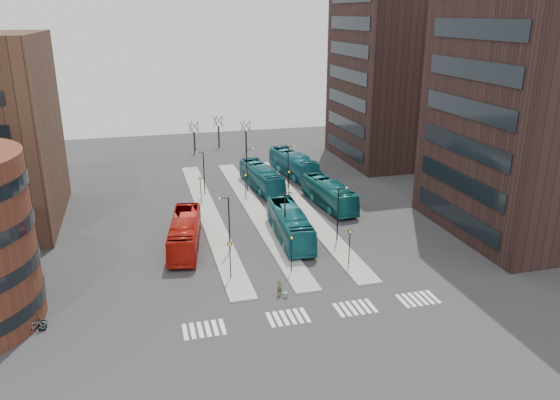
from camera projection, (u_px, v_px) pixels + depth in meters
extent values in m
plane|color=#29292B|center=(315.00, 342.00, 42.00)|extent=(160.00, 160.00, 0.00)
cube|color=gray|center=(209.00, 214.00, 68.40)|extent=(2.50, 45.00, 0.15)
cube|color=gray|center=(255.00, 210.00, 69.87)|extent=(2.50, 45.00, 0.15)
cube|color=gray|center=(300.00, 206.00, 71.34)|extent=(2.50, 45.00, 0.15)
cube|color=#1C489B|center=(285.00, 295.00, 48.52)|extent=(0.41, 0.34, 0.49)
imported|color=#B7180E|center=(185.00, 233.00, 58.41)|extent=(4.83, 12.48, 3.39)
imported|color=#145F66|center=(290.00, 224.00, 60.66)|extent=(3.65, 12.70, 3.50)
imported|color=#145A64|center=(261.00, 177.00, 78.00)|extent=(4.13, 12.52, 3.42)
imported|color=#12595C|center=(329.00, 194.00, 71.07)|extent=(3.90, 12.26, 3.36)
imported|color=#16606E|center=(293.00, 164.00, 84.58)|extent=(4.72, 13.17, 3.59)
imported|color=#4E5130|center=(280.00, 288.00, 48.74)|extent=(0.63, 0.51, 1.49)
imported|color=black|center=(186.00, 258.00, 54.21)|extent=(0.95, 0.79, 1.78)
imported|color=black|center=(298.00, 252.00, 55.85)|extent=(0.66, 1.07, 1.71)
imported|color=black|center=(305.00, 238.00, 59.20)|extent=(1.12, 1.25, 1.68)
imported|color=gray|center=(35.00, 325.00, 43.48)|extent=(1.79, 0.86, 0.90)
imported|color=gray|center=(34.00, 327.00, 43.04)|extent=(1.87, 0.83, 1.08)
imported|color=gray|center=(35.00, 324.00, 43.54)|extent=(1.89, 1.26, 0.94)
cube|color=silver|center=(185.00, 332.00, 43.33)|extent=(0.35, 2.40, 0.01)
cube|color=silver|center=(193.00, 331.00, 43.47)|extent=(0.35, 2.40, 0.01)
cube|color=silver|center=(200.00, 330.00, 43.62)|extent=(0.35, 2.40, 0.01)
cube|color=silver|center=(208.00, 329.00, 43.77)|extent=(0.35, 2.40, 0.01)
cube|color=silver|center=(215.00, 328.00, 43.91)|extent=(0.35, 2.40, 0.01)
cube|color=silver|center=(223.00, 327.00, 44.06)|extent=(0.35, 2.40, 0.01)
cube|color=silver|center=(271.00, 320.00, 45.04)|extent=(0.35, 2.40, 0.01)
cube|color=silver|center=(278.00, 319.00, 45.18)|extent=(0.35, 2.40, 0.01)
cube|color=silver|center=(284.00, 318.00, 45.33)|extent=(0.35, 2.40, 0.01)
cube|color=silver|center=(291.00, 317.00, 45.48)|extent=(0.35, 2.40, 0.01)
cube|color=silver|center=(298.00, 316.00, 45.62)|extent=(0.35, 2.40, 0.01)
cube|color=silver|center=(305.00, 315.00, 45.77)|extent=(0.35, 2.40, 0.01)
cube|color=silver|center=(339.00, 310.00, 46.50)|extent=(0.35, 2.40, 0.01)
cube|color=silver|center=(345.00, 309.00, 46.65)|extent=(0.35, 2.40, 0.01)
cube|color=silver|center=(352.00, 308.00, 46.80)|extent=(0.35, 2.40, 0.01)
cube|color=silver|center=(358.00, 307.00, 46.94)|extent=(0.35, 2.40, 0.01)
cube|color=silver|center=(365.00, 306.00, 47.09)|extent=(0.35, 2.40, 0.01)
cube|color=silver|center=(371.00, 305.00, 47.24)|extent=(0.35, 2.40, 0.01)
cube|color=silver|center=(403.00, 301.00, 47.97)|extent=(0.35, 2.40, 0.01)
cube|color=silver|center=(409.00, 300.00, 48.12)|extent=(0.35, 2.40, 0.01)
cube|color=silver|center=(415.00, 299.00, 48.27)|extent=(0.35, 2.40, 0.01)
cube|color=silver|center=(421.00, 298.00, 48.41)|extent=(0.35, 2.40, 0.01)
cube|color=silver|center=(427.00, 297.00, 48.56)|extent=(0.35, 2.40, 0.01)
cube|color=silver|center=(433.00, 297.00, 48.71)|extent=(0.35, 2.40, 0.01)
cube|color=black|center=(549.00, 100.00, 59.56)|extent=(20.00, 20.00, 30.00)
cube|color=black|center=(456.00, 215.00, 61.17)|extent=(0.12, 16.00, 2.00)
cube|color=black|center=(459.00, 181.00, 59.87)|extent=(0.12, 16.00, 2.00)
cube|color=black|center=(463.00, 146.00, 58.57)|extent=(0.12, 16.00, 2.00)
cube|color=black|center=(467.00, 109.00, 57.27)|extent=(0.12, 16.00, 2.00)
cube|color=black|center=(472.00, 70.00, 55.97)|extent=(0.12, 16.00, 2.00)
cube|color=black|center=(476.00, 29.00, 54.67)|extent=(0.12, 16.00, 2.00)
cube|color=black|center=(404.00, 70.00, 90.63)|extent=(20.00, 20.00, 30.00)
cube|color=black|center=(345.00, 147.00, 92.23)|extent=(0.12, 16.00, 2.00)
cube|color=black|center=(345.00, 124.00, 90.93)|extent=(0.12, 16.00, 2.00)
cube|color=black|center=(346.00, 100.00, 89.63)|extent=(0.12, 16.00, 2.00)
cube|color=black|center=(347.00, 75.00, 88.33)|extent=(0.12, 16.00, 2.00)
cube|color=black|center=(348.00, 49.00, 87.03)|extent=(0.12, 16.00, 2.00)
cube|color=black|center=(349.00, 23.00, 85.73)|extent=(0.12, 16.00, 2.00)
cylinder|color=black|center=(230.00, 261.00, 51.27)|extent=(0.10, 0.10, 3.50)
cube|color=black|center=(230.00, 244.00, 50.70)|extent=(0.45, 0.10, 0.30)
cube|color=yellow|center=(230.00, 244.00, 50.64)|extent=(0.20, 0.02, 0.20)
cylinder|color=black|center=(201.00, 191.00, 71.37)|extent=(0.10, 0.10, 3.50)
cube|color=black|center=(200.00, 178.00, 70.80)|extent=(0.45, 0.10, 0.30)
cube|color=yellow|center=(200.00, 179.00, 70.74)|extent=(0.20, 0.02, 0.20)
cylinder|color=black|center=(291.00, 254.00, 52.73)|extent=(0.10, 0.10, 3.50)
cube|color=black|center=(292.00, 238.00, 52.16)|extent=(0.45, 0.10, 0.30)
cube|color=yellow|center=(292.00, 238.00, 52.11)|extent=(0.20, 0.02, 0.20)
cylinder|color=black|center=(246.00, 188.00, 72.83)|extent=(0.10, 0.10, 3.50)
cube|color=black|center=(245.00, 175.00, 72.26)|extent=(0.45, 0.10, 0.30)
cube|color=yellow|center=(246.00, 175.00, 72.21)|extent=(0.20, 0.02, 0.20)
cylinder|color=black|center=(349.00, 248.00, 54.20)|extent=(0.10, 0.10, 3.50)
cube|color=black|center=(350.00, 231.00, 53.63)|extent=(0.45, 0.10, 0.30)
cube|color=yellow|center=(350.00, 232.00, 53.58)|extent=(0.20, 0.02, 0.20)
cylinder|color=black|center=(289.00, 184.00, 74.30)|extent=(0.10, 0.10, 3.50)
cube|color=black|center=(289.00, 172.00, 73.73)|extent=(0.45, 0.10, 0.30)
cube|color=yellow|center=(289.00, 172.00, 73.68)|extent=(0.20, 0.02, 0.20)
cylinder|color=black|center=(229.00, 225.00, 56.59)|extent=(0.14, 0.14, 6.00)
cylinder|color=black|center=(224.00, 198.00, 55.50)|extent=(0.90, 0.08, 0.08)
sphere|color=silver|center=(220.00, 199.00, 55.39)|extent=(0.24, 0.24, 0.24)
cylinder|color=black|center=(204.00, 173.00, 74.86)|extent=(0.14, 0.14, 6.00)
cylinder|color=black|center=(200.00, 152.00, 73.77)|extent=(0.90, 0.08, 0.08)
sphere|color=silver|center=(196.00, 152.00, 73.66)|extent=(0.24, 0.24, 0.24)
cylinder|color=black|center=(285.00, 220.00, 58.05)|extent=(0.14, 0.14, 6.00)
cylinder|color=black|center=(289.00, 193.00, 57.19)|extent=(0.90, 0.08, 0.08)
sphere|color=silver|center=(293.00, 192.00, 57.30)|extent=(0.24, 0.24, 0.24)
cylinder|color=black|center=(247.00, 170.00, 76.32)|extent=(0.14, 0.14, 6.00)
cylinder|color=black|center=(250.00, 149.00, 75.46)|extent=(0.90, 0.08, 0.08)
sphere|color=silver|center=(253.00, 149.00, 75.57)|extent=(0.24, 0.24, 0.24)
cylinder|color=black|center=(338.00, 215.00, 59.52)|extent=(0.14, 0.14, 6.00)
cylinder|color=black|center=(343.00, 188.00, 58.66)|extent=(0.90, 0.08, 0.08)
sphere|color=silver|center=(347.00, 188.00, 58.77)|extent=(0.24, 0.24, 0.24)
cylinder|color=black|center=(288.00, 167.00, 77.79)|extent=(0.14, 0.14, 6.00)
cylinder|color=black|center=(291.00, 147.00, 76.93)|extent=(0.90, 0.08, 0.08)
sphere|color=silver|center=(294.00, 146.00, 77.04)|extent=(0.24, 0.24, 0.24)
cylinder|color=black|center=(195.00, 143.00, 97.50)|extent=(0.30, 0.30, 4.00)
cylinder|color=black|center=(198.00, 127.00, 96.73)|extent=(0.10, 1.56, 1.95)
cylinder|color=black|center=(195.00, 126.00, 97.22)|extent=(1.48, 0.59, 1.97)
cylinder|color=black|center=(190.00, 127.00, 96.80)|extent=(0.90, 1.31, 1.99)
cylinder|color=black|center=(191.00, 127.00, 96.04)|extent=(0.89, 1.31, 1.99)
cylinder|color=black|center=(195.00, 128.00, 96.00)|extent=(1.48, 0.58, 1.97)
cylinder|color=black|center=(219.00, 137.00, 102.38)|extent=(0.30, 0.30, 4.00)
cylinder|color=black|center=(222.00, 121.00, 101.61)|extent=(0.10, 1.56, 1.95)
cylinder|color=black|center=(219.00, 121.00, 102.09)|extent=(1.48, 0.59, 1.97)
cylinder|color=black|center=(215.00, 121.00, 101.67)|extent=(0.90, 1.31, 1.99)
cylinder|color=black|center=(216.00, 122.00, 100.92)|extent=(0.89, 1.31, 1.99)
cylinder|color=black|center=(220.00, 122.00, 100.88)|extent=(1.48, 0.58, 1.97)
cylinder|color=black|center=(246.00, 142.00, 97.87)|extent=(0.30, 0.30, 4.00)
cylinder|color=black|center=(250.00, 126.00, 97.10)|extent=(0.10, 1.56, 1.95)
cylinder|color=black|center=(246.00, 126.00, 97.59)|extent=(1.48, 0.59, 1.97)
cylinder|color=black|center=(242.00, 126.00, 97.17)|extent=(0.90, 1.31, 1.99)
cylinder|color=black|center=(243.00, 127.00, 96.42)|extent=(0.89, 1.31, 1.99)
cylinder|color=black|center=(248.00, 127.00, 96.37)|extent=(1.48, 0.58, 1.97)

